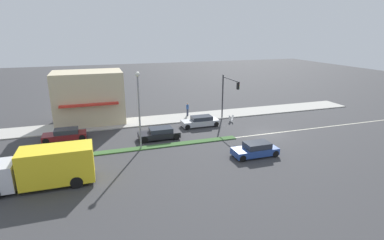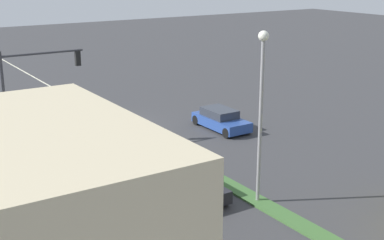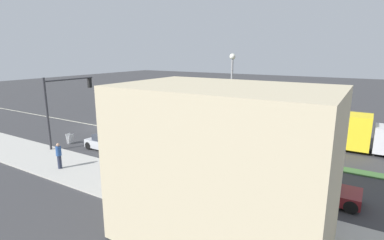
# 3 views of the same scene
# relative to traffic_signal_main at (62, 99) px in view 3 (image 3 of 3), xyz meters

# --- Properties ---
(ground_plane) EXTENTS (160.00, 160.00, 0.00)m
(ground_plane) POSITION_rel_traffic_signal_main_xyz_m (-6.12, 15.89, -3.90)
(ground_plane) COLOR #38383A
(sidewalk_right) EXTENTS (4.00, 73.00, 0.12)m
(sidewalk_right) POSITION_rel_traffic_signal_main_xyz_m (2.88, 16.39, -3.84)
(sidewalk_right) COLOR #B2AFA8
(sidewalk_right) RESTS_ON ground
(lane_marking_center) EXTENTS (0.16, 60.00, 0.01)m
(lane_marking_center) POSITION_rel_traffic_signal_main_xyz_m (-6.12, -2.11, -3.90)
(lane_marking_center) COLOR beige
(lane_marking_center) RESTS_ON ground
(building_corner_store) EXTENTS (5.88, 8.11, 6.25)m
(building_corner_store) POSITION_rel_traffic_signal_main_xyz_m (4.68, 16.41, -0.66)
(building_corner_store) COLOR #C6B793
(building_corner_store) RESTS_ON sidewalk_right
(traffic_signal_main) EXTENTS (4.59, 0.34, 5.60)m
(traffic_signal_main) POSITION_rel_traffic_signal_main_xyz_m (0.00, 0.00, 0.00)
(traffic_signal_main) COLOR #333338
(traffic_signal_main) RESTS_ON sidewalk_right
(street_lamp) EXTENTS (0.44, 0.44, 7.37)m
(street_lamp) POSITION_rel_traffic_signal_main_xyz_m (-6.12, 11.90, 0.88)
(street_lamp) COLOR gray
(street_lamp) RESTS_ON median_strip
(pedestrian) EXTENTS (0.34, 0.34, 1.71)m
(pedestrian) POSITION_rel_traffic_signal_main_xyz_m (3.53, 4.12, -2.88)
(pedestrian) COLOR #282D42
(pedestrian) RESTS_ON sidewalk_right
(warning_aframe_sign) EXTENTS (0.45, 0.53, 0.84)m
(warning_aframe_sign) POSITION_rel_traffic_signal_main_xyz_m (-0.59, -0.36, -3.47)
(warning_aframe_sign) COLOR silver
(warning_aframe_sign) RESTS_ON ground
(delivery_truck) EXTENTS (2.44, 7.50, 2.87)m
(delivery_truck) POSITION_rel_traffic_signal_main_xyz_m (-11.12, 19.69, -2.43)
(delivery_truck) COLOR silver
(delivery_truck) RESTS_ON ground
(sedan_dark) EXTENTS (1.84, 4.30, 1.21)m
(sedan_dark) POSITION_rel_traffic_signal_main_xyz_m (-3.92, 9.59, -3.30)
(sedan_dark) COLOR black
(sedan_dark) RESTS_ON ground
(coupe_blue) EXTENTS (1.80, 4.14, 1.29)m
(coupe_blue) POSITION_rel_traffic_signal_main_xyz_m (-11.12, 2.23, -3.28)
(coupe_blue) COLOR #284793
(coupe_blue) RESTS_ON ground
(sedan_silver) EXTENTS (1.72, 4.40, 1.24)m
(sedan_silver) POSITION_rel_traffic_signal_main_xyz_m (-1.12, 3.98, -3.30)
(sedan_silver) COLOR #B7BABF
(sedan_silver) RESTS_ON ground
(sedan_maroon) EXTENTS (1.77, 4.30, 1.20)m
(sedan_maroon) POSITION_rel_traffic_signal_main_xyz_m (-1.12, 19.05, -3.32)
(sedan_maroon) COLOR maroon
(sedan_maroon) RESTS_ON ground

